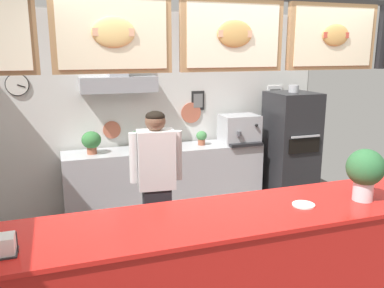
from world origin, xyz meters
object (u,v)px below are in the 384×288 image
potted_sage (202,137)px  potted_rosemary (136,139)px  espresso_machine (239,129)px  pizza_oven (290,149)px  basil_vase (365,172)px  potted_oregano (91,141)px  napkin_holder (4,246)px  shop_worker (157,184)px  potted_basil (163,138)px  condiment_plate (303,205)px

potted_sage → potted_rosemary: bearing=-178.3°
espresso_machine → potted_sage: size_ratio=2.66×
pizza_oven → basil_vase: 2.73m
basil_vase → potted_oregano: bearing=123.1°
potted_oregano → napkin_holder: potted_oregano is taller
potted_oregano → napkin_holder: (-0.71, -2.76, 0.04)m
shop_worker → potted_rosemary: 1.31m
potted_rosemary → potted_basil: size_ratio=1.14×
potted_oregano → basil_vase: basil_vase is taller
pizza_oven → potted_oregano: (-2.73, 0.21, 0.27)m
potted_sage → napkin_holder: bearing=-128.1°
basil_vase → condiment_plate: bearing=174.9°
shop_worker → potted_sage: bearing=-120.3°
potted_rosemary → shop_worker: bearing=-92.4°
pizza_oven → condiment_plate: size_ratio=10.46×
espresso_machine → basil_vase: (-0.25, -2.70, 0.19)m
potted_rosemary → condiment_plate: (0.72, -2.66, 0.02)m
potted_sage → basil_vase: basil_vase is taller
potted_rosemary → potted_basil: bearing=9.5°
shop_worker → potted_rosemary: bearing=-86.8°
potted_oregano → shop_worker: bearing=-68.6°
shop_worker → espresso_machine: shop_worker is taller
shop_worker → espresso_machine: bearing=-133.9°
potted_oregano → napkin_holder: bearing=-104.5°
condiment_plate → espresso_machine: bearing=74.6°
potted_rosemary → condiment_plate: potted_rosemary is taller
shop_worker → basil_vase: 1.94m
napkin_holder → pizza_oven: bearing=36.6°
espresso_machine → condiment_plate: bearing=-105.4°
espresso_machine → napkin_holder: size_ratio=3.51×
potted_oregano → condiment_plate: size_ratio=1.75×
potted_oregano → potted_rosemary: bearing=-0.8°
potted_rosemary → potted_sage: potted_rosemary is taller
shop_worker → napkin_holder: size_ratio=10.97×
pizza_oven → potted_basil: size_ratio=7.65×
napkin_holder → condiment_plate: 2.00m
potted_oregano → potted_sage: bearing=0.8°
potted_sage → condiment_plate: 2.70m
potted_rosemary → condiment_plate: 2.76m
espresso_machine → potted_oregano: size_ratio=1.81×
potted_basil → basil_vase: size_ratio=0.57×
napkin_holder → basil_vase: 2.49m
potted_rosemary → potted_sage: (0.90, 0.03, -0.04)m
espresso_machine → napkin_holder: espresso_machine is taller
potted_basil → napkin_holder: napkin_holder is taller
shop_worker → espresso_machine: size_ratio=3.13×
potted_basil → condiment_plate: potted_basil is taller
espresso_machine → potted_rosemary: espresso_machine is taller
pizza_oven → shop_worker: bearing=-153.7°
potted_oregano → basil_vase: (1.77, -2.71, 0.22)m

